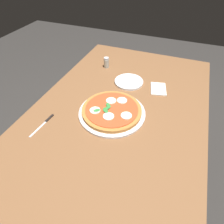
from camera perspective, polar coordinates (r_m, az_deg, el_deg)
The scene contains 8 objects.
ground_plane at distance 1.58m, azimuth 0.70°, elevation -19.96°, with size 6.00×6.00×0.00m, color #2D2B28.
dining_table at distance 1.07m, azimuth 0.97°, elevation -4.35°, with size 1.58×0.92×0.71m.
serving_tray at distance 1.01m, azimuth 0.00°, elevation -0.17°, with size 0.35×0.35×0.01m, color silver.
pizza at distance 1.00m, azimuth -0.08°, elevation 0.64°, with size 0.31×0.31×0.03m.
plate_white at distance 1.25m, azimuth 5.05°, elevation 8.97°, with size 0.18×0.18×0.01m, color white.
napkin at distance 1.22m, azimuth 13.65°, elevation 6.72°, with size 0.13×0.09×0.01m, color white.
knife at distance 1.02m, azimuth -19.34°, elevation -2.94°, with size 0.17×0.03×0.01m.
pepper_shaker at distance 1.40m, azimuth -1.67°, elevation 14.52°, with size 0.04×0.04×0.07m.
Camera 1 is at (0.69, 0.25, 1.40)m, focal length 30.67 mm.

